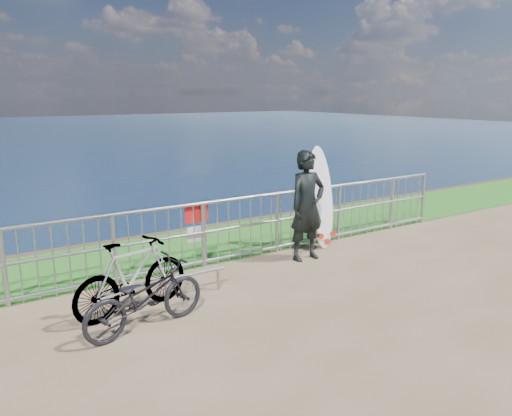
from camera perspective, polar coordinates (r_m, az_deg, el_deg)
grass_strip at (r=9.69m, az=-6.25°, el=-4.23°), size 120.00×120.00×0.00m
railing at (r=8.60m, az=-3.01°, el=-2.45°), size 10.06×0.10×1.13m
surfer at (r=8.68m, az=5.87°, el=0.25°), size 0.70×0.46×1.92m
surfboard at (r=9.45m, az=7.47°, el=0.78°), size 0.55×0.50×1.92m
bicycle_near at (r=6.36m, az=-12.58°, el=-9.87°), size 1.73×0.87×0.87m
bicycle_far at (r=6.84m, az=-14.00°, el=-7.60°), size 1.75×0.82×1.01m
bike_rack at (r=7.17m, az=-9.72°, el=-8.24°), size 1.70×0.05×0.36m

